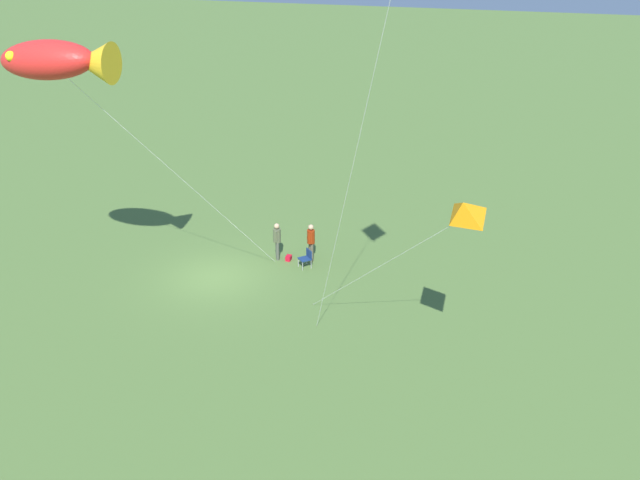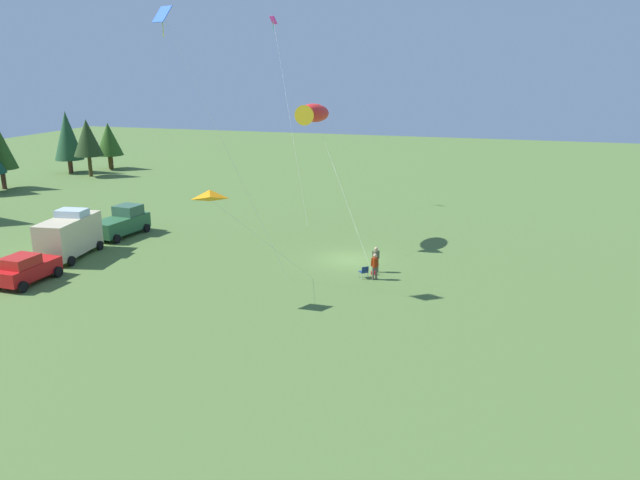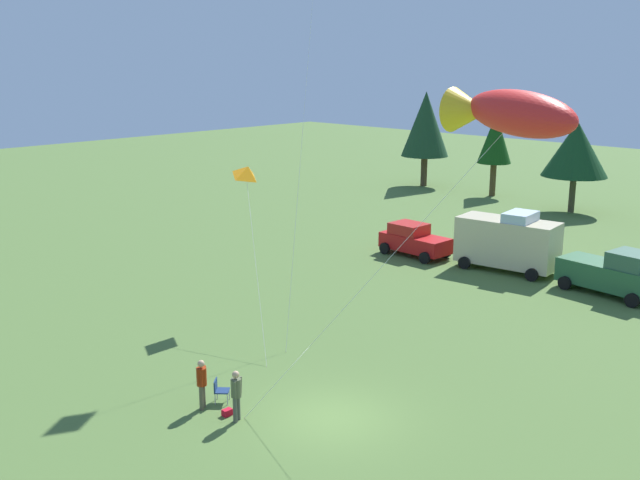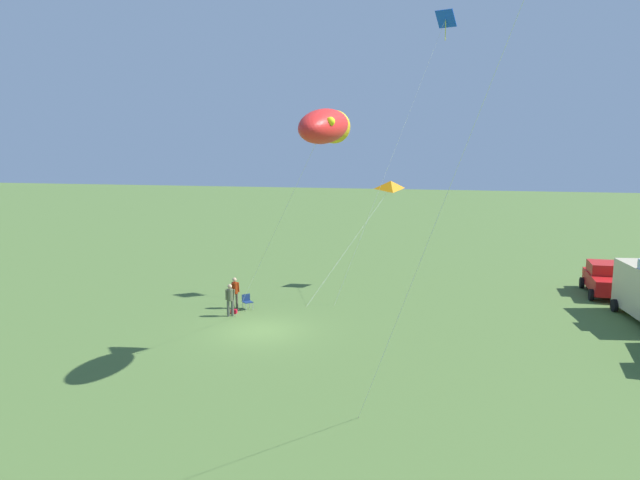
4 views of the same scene
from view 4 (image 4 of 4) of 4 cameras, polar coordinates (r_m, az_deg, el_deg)
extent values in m
plane|color=#4D6B32|center=(31.11, -5.37, -8.26)|extent=(160.00, 160.00, 0.00)
cylinder|color=#484D41|center=(33.58, -8.01, -6.20)|extent=(0.14, 0.14, 0.85)
cylinder|color=#484D41|center=(33.57, -8.39, -6.21)|extent=(0.14, 0.14, 0.85)
cylinder|color=#51593D|center=(33.38, -8.23, -4.99)|extent=(0.45, 0.45, 0.62)
sphere|color=tan|center=(33.27, -8.25, -4.23)|extent=(0.24, 0.24, 0.24)
cylinder|color=#51593D|center=(33.33, -7.88, -4.95)|extent=(0.14, 0.16, 0.56)
cylinder|color=#51593D|center=(33.30, -8.57, -4.98)|extent=(0.12, 0.12, 0.55)
cube|color=navy|center=(34.70, -6.63, -5.65)|extent=(0.68, 0.68, 0.04)
cube|color=navy|center=(34.84, -6.79, -5.25)|extent=(0.35, 0.39, 0.40)
cylinder|color=#A5A8AD|center=(34.66, -6.16, -6.02)|extent=(0.03, 0.03, 0.42)
cylinder|color=#A5A8AD|center=(34.49, -6.80, -6.11)|extent=(0.03, 0.03, 0.42)
cylinder|color=#A5A8AD|center=(35.02, -6.45, -5.86)|extent=(0.03, 0.03, 0.42)
cylinder|color=#A5A8AD|center=(34.86, -7.08, -5.95)|extent=(0.03, 0.03, 0.42)
cylinder|color=brown|center=(35.05, -7.61, -5.51)|extent=(0.14, 0.14, 0.85)
cylinder|color=brown|center=(34.99, -7.96, -5.54)|extent=(0.14, 0.14, 0.85)
cylinder|color=maroon|center=(34.83, -7.81, -4.36)|extent=(0.47, 0.47, 0.62)
sphere|color=tan|center=(34.72, -7.83, -3.62)|extent=(0.24, 0.24, 0.24)
cylinder|color=maroon|center=(34.82, -7.47, -4.30)|extent=(0.14, 0.15, 0.55)
cylinder|color=maroon|center=(34.71, -8.10, -4.36)|extent=(0.19, 0.21, 0.56)
cube|color=red|center=(34.13, -7.88, -6.48)|extent=(0.23, 0.33, 0.22)
cube|color=red|center=(41.09, 24.57, -3.52)|extent=(4.27, 1.97, 0.90)
cube|color=red|center=(41.42, 24.51, -2.32)|extent=(2.07, 1.74, 0.65)
cylinder|color=black|center=(42.45, 22.82, -3.62)|extent=(0.69, 0.25, 0.68)
cylinder|color=black|center=(42.84, 25.43, -3.69)|extent=(0.69, 0.25, 0.68)
cylinder|color=black|center=(39.56, 23.55, -4.61)|extent=(0.69, 0.25, 0.68)
cylinder|color=black|center=(39.98, 26.35, -4.67)|extent=(0.69, 0.25, 0.68)
cylinder|color=black|center=(37.66, 25.32, -5.44)|extent=(0.70, 0.30, 0.68)
ellipsoid|color=red|center=(24.83, 0.36, 10.37)|extent=(4.17, 2.21, 1.69)
cone|color=yellow|center=(26.54, 1.04, 10.33)|extent=(1.35, 1.43, 1.43)
sphere|color=yellow|center=(23.71, 0.96, 10.78)|extent=(0.35, 0.35, 0.35)
cylinder|color=silver|center=(28.80, -4.32, 0.41)|extent=(6.07, 5.87, 9.87)
cylinder|color=#4C3823|center=(33.57, -7.74, -6.95)|extent=(0.04, 0.04, 0.01)
cube|color=blue|center=(37.92, 11.43, 19.23)|extent=(1.08, 1.26, 0.88)
cylinder|color=yellow|center=(37.82, 11.40, 18.26)|extent=(0.04, 0.04, 1.08)
cylinder|color=silver|center=(35.62, 6.42, 7.09)|extent=(3.81, 5.71, 15.96)
cylinder|color=#4C3823|center=(35.36, 1.31, -6.00)|extent=(0.04, 0.04, 0.01)
pyramid|color=orange|center=(38.98, 6.48, 5.02)|extent=(1.60, 1.80, 0.82)
cylinder|color=silver|center=(36.86, 2.79, -0.43)|extent=(5.78, 4.15, 6.18)
cylinder|color=#4C3823|center=(35.12, -1.26, -6.10)|extent=(0.04, 0.04, 0.01)
cylinder|color=silver|center=(16.04, 12.30, 6.09)|extent=(7.74, 5.70, 17.28)
cylinder|color=#4C3823|center=(22.19, 3.53, -15.90)|extent=(0.04, 0.04, 0.01)
camera|label=1|loc=(43.78, 36.55, 15.30)|focal=42.00mm
camera|label=2|loc=(71.76, -4.25, 12.70)|focal=35.00mm
camera|label=3|loc=(28.02, -52.18, 10.00)|focal=42.00mm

